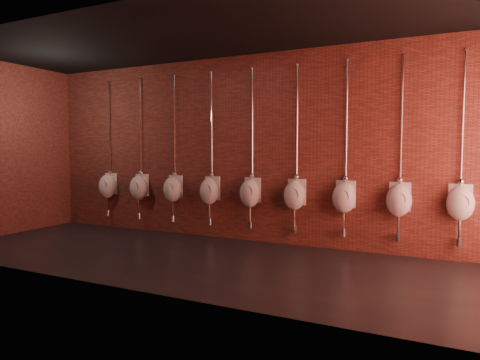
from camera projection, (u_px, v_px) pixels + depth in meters
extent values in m
plane|color=black|center=(203.00, 260.00, 6.16)|extent=(8.50, 8.50, 0.00)
cube|color=black|center=(201.00, 33.00, 5.93)|extent=(8.50, 3.00, 0.04)
cube|color=brown|center=(247.00, 149.00, 7.39)|extent=(8.50, 0.04, 3.20)
cube|color=brown|center=(131.00, 148.00, 4.70)|extent=(8.50, 0.04, 3.20)
cube|color=brown|center=(5.00, 149.00, 7.90)|extent=(0.04, 3.00, 3.20)
ellipsoid|color=white|center=(107.00, 186.00, 8.66)|extent=(0.39, 0.34, 0.48)
cube|color=white|center=(111.00, 183.00, 8.76)|extent=(0.31, 0.07, 0.43)
cylinder|color=gray|center=(103.00, 185.00, 8.55)|extent=(0.21, 0.04, 0.21)
cylinder|color=white|center=(109.00, 128.00, 8.67)|extent=(0.02, 0.02, 1.87)
sphere|color=white|center=(110.00, 172.00, 8.72)|extent=(0.09, 0.09, 0.09)
cylinder|color=white|center=(108.00, 82.00, 8.60)|extent=(0.06, 0.06, 0.01)
cylinder|color=white|center=(108.00, 202.00, 8.68)|extent=(0.03, 0.03, 0.31)
cylinder|color=white|center=(108.00, 213.00, 8.70)|extent=(0.09, 0.09, 0.11)
cylinder|color=white|center=(111.00, 212.00, 8.77)|extent=(0.03, 0.16, 0.03)
ellipsoid|color=white|center=(138.00, 188.00, 8.31)|extent=(0.39, 0.34, 0.48)
cube|color=white|center=(142.00, 185.00, 8.41)|extent=(0.31, 0.07, 0.43)
cylinder|color=gray|center=(134.00, 187.00, 8.20)|extent=(0.21, 0.04, 0.21)
cylinder|color=white|center=(141.00, 127.00, 8.32)|extent=(0.02, 0.02, 1.87)
sphere|color=white|center=(141.00, 172.00, 8.37)|extent=(0.09, 0.09, 0.09)
cylinder|color=white|center=(140.00, 79.00, 8.25)|extent=(0.06, 0.06, 0.01)
cylinder|color=white|center=(139.00, 205.00, 8.34)|extent=(0.03, 0.03, 0.31)
cylinder|color=white|center=(139.00, 216.00, 8.35)|extent=(0.09, 0.09, 0.11)
cylinder|color=white|center=(142.00, 215.00, 8.42)|extent=(0.03, 0.16, 0.03)
ellipsoid|color=white|center=(172.00, 189.00, 7.96)|extent=(0.39, 0.34, 0.48)
cube|color=white|center=(176.00, 186.00, 8.07)|extent=(0.31, 0.07, 0.43)
cylinder|color=gray|center=(169.00, 188.00, 7.85)|extent=(0.21, 0.04, 0.21)
cylinder|color=white|center=(175.00, 126.00, 7.97)|extent=(0.02, 0.02, 1.87)
sphere|color=white|center=(175.00, 173.00, 8.02)|extent=(0.09, 0.09, 0.09)
cylinder|color=white|center=(174.00, 76.00, 7.90)|extent=(0.06, 0.06, 0.01)
cylinder|color=white|center=(173.00, 207.00, 7.99)|extent=(0.03, 0.03, 0.31)
cylinder|color=white|center=(173.00, 218.00, 8.00)|extent=(0.09, 0.09, 0.11)
cylinder|color=white|center=(175.00, 218.00, 8.07)|extent=(0.03, 0.16, 0.03)
ellipsoid|color=white|center=(209.00, 191.00, 7.62)|extent=(0.39, 0.34, 0.48)
cube|color=white|center=(213.00, 188.00, 7.72)|extent=(0.31, 0.07, 0.43)
cylinder|color=gray|center=(206.00, 190.00, 7.51)|extent=(0.21, 0.04, 0.21)
cylinder|color=white|center=(212.00, 125.00, 7.62)|extent=(0.02, 0.02, 1.87)
sphere|color=white|center=(212.00, 174.00, 7.67)|extent=(0.09, 0.09, 0.09)
cylinder|color=white|center=(212.00, 72.00, 7.56)|extent=(0.06, 0.06, 0.01)
cylinder|color=white|center=(209.00, 210.00, 7.64)|extent=(0.03, 0.03, 0.31)
cylinder|color=white|center=(210.00, 221.00, 7.65)|extent=(0.09, 0.09, 0.11)
cylinder|color=white|center=(212.00, 221.00, 7.72)|extent=(0.03, 0.16, 0.03)
ellipsoid|color=white|center=(250.00, 193.00, 7.27)|extent=(0.39, 0.34, 0.48)
cube|color=white|center=(253.00, 190.00, 7.37)|extent=(0.31, 0.07, 0.43)
cylinder|color=gray|center=(247.00, 192.00, 7.16)|extent=(0.21, 0.04, 0.21)
cylinder|color=white|center=(252.00, 124.00, 7.27)|extent=(0.02, 0.02, 1.87)
sphere|color=white|center=(252.00, 176.00, 7.32)|extent=(0.09, 0.09, 0.09)
cylinder|color=white|center=(253.00, 69.00, 7.21)|extent=(0.06, 0.06, 0.01)
cylinder|color=white|center=(250.00, 212.00, 7.29)|extent=(0.03, 0.03, 0.31)
cylinder|color=white|center=(250.00, 225.00, 7.30)|extent=(0.09, 0.09, 0.11)
cylinder|color=white|center=(252.00, 224.00, 7.38)|extent=(0.03, 0.16, 0.03)
ellipsoid|color=white|center=(295.00, 195.00, 6.92)|extent=(0.39, 0.34, 0.48)
cube|color=white|center=(297.00, 192.00, 7.02)|extent=(0.31, 0.07, 0.43)
cylinder|color=gray|center=(292.00, 194.00, 6.81)|extent=(0.21, 0.04, 0.21)
cylinder|color=white|center=(297.00, 123.00, 6.92)|extent=(0.02, 0.02, 1.87)
sphere|color=white|center=(296.00, 177.00, 6.98)|extent=(0.09, 0.09, 0.09)
cylinder|color=white|center=(298.00, 64.00, 6.86)|extent=(0.06, 0.06, 0.01)
cylinder|color=white|center=(294.00, 216.00, 6.94)|extent=(0.03, 0.03, 0.31)
cylinder|color=white|center=(294.00, 229.00, 6.96)|extent=(0.09, 0.09, 0.11)
cylinder|color=white|center=(296.00, 228.00, 7.03)|extent=(0.03, 0.16, 0.03)
ellipsoid|color=white|center=(344.00, 198.00, 6.57)|extent=(0.39, 0.34, 0.48)
cube|color=white|center=(346.00, 194.00, 6.67)|extent=(0.31, 0.07, 0.43)
cylinder|color=gray|center=(342.00, 197.00, 6.46)|extent=(0.21, 0.04, 0.21)
cylinder|color=white|center=(347.00, 121.00, 6.58)|extent=(0.02, 0.02, 1.87)
sphere|color=white|center=(346.00, 178.00, 6.63)|extent=(0.09, 0.09, 0.09)
cylinder|color=white|center=(348.00, 60.00, 6.51)|extent=(0.06, 0.06, 0.01)
cylinder|color=white|center=(344.00, 219.00, 6.59)|extent=(0.03, 0.03, 0.31)
cylinder|color=white|center=(343.00, 233.00, 6.61)|extent=(0.09, 0.09, 0.11)
cylinder|color=white|center=(345.00, 232.00, 6.68)|extent=(0.03, 0.16, 0.03)
ellipsoid|color=white|center=(399.00, 200.00, 6.22)|extent=(0.39, 0.34, 0.48)
cube|color=white|center=(400.00, 196.00, 6.32)|extent=(0.31, 0.07, 0.43)
cylinder|color=gray|center=(398.00, 199.00, 6.11)|extent=(0.21, 0.04, 0.21)
cylinder|color=white|center=(402.00, 120.00, 6.23)|extent=(0.02, 0.02, 1.87)
sphere|color=white|center=(400.00, 180.00, 6.28)|extent=(0.09, 0.09, 0.09)
cylinder|color=white|center=(403.00, 55.00, 6.16)|extent=(0.06, 0.06, 0.01)
cylinder|color=white|center=(398.00, 223.00, 6.24)|extent=(0.03, 0.03, 0.31)
cylinder|color=white|center=(398.00, 237.00, 6.26)|extent=(0.09, 0.09, 0.11)
cylinder|color=white|center=(399.00, 236.00, 6.33)|extent=(0.03, 0.16, 0.03)
ellipsoid|color=white|center=(460.00, 203.00, 5.87)|extent=(0.39, 0.34, 0.48)
cube|color=white|center=(460.00, 199.00, 5.97)|extent=(0.31, 0.07, 0.43)
cylinder|color=gray|center=(461.00, 202.00, 5.76)|extent=(0.21, 0.04, 0.21)
cylinder|color=white|center=(463.00, 118.00, 5.88)|extent=(0.02, 0.02, 1.87)
sphere|color=white|center=(461.00, 182.00, 5.93)|extent=(0.09, 0.09, 0.09)
cylinder|color=white|center=(466.00, 49.00, 5.81)|extent=(0.06, 0.06, 0.01)
cylinder|color=white|center=(460.00, 227.00, 5.90)|extent=(0.03, 0.03, 0.31)
cylinder|color=white|center=(459.00, 242.00, 5.91)|extent=(0.09, 0.09, 0.11)
cylinder|color=white|center=(459.00, 241.00, 5.98)|extent=(0.03, 0.16, 0.03)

